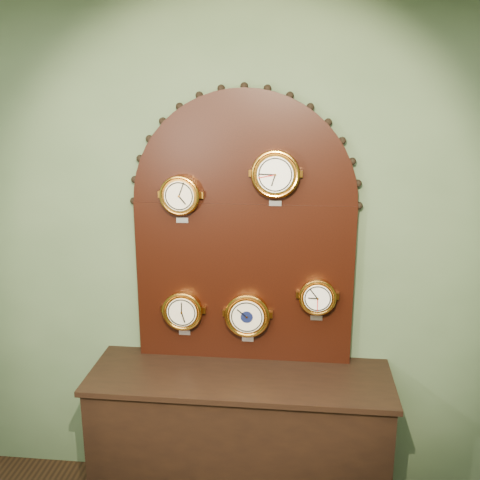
# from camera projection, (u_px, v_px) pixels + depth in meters

# --- Properties ---
(wall_back) EXTENTS (4.00, 0.00, 4.00)m
(wall_back) POSITION_uv_depth(u_px,v_px,m) (245.00, 259.00, 3.16)
(wall_back) COLOR #496142
(wall_back) RESTS_ON ground
(shop_counter) EXTENTS (1.60, 0.50, 0.80)m
(shop_counter) POSITION_uv_depth(u_px,v_px,m) (240.00, 444.00, 3.16)
(shop_counter) COLOR black
(shop_counter) RESTS_ON ground_plane
(display_board) EXTENTS (1.26, 0.06, 1.53)m
(display_board) POSITION_uv_depth(u_px,v_px,m) (244.00, 222.00, 3.05)
(display_board) COLOR black
(display_board) RESTS_ON shop_counter
(roman_clock) EXTENTS (0.21, 0.08, 0.27)m
(roman_clock) POSITION_uv_depth(u_px,v_px,m) (180.00, 195.00, 2.98)
(roman_clock) COLOR orange
(roman_clock) RESTS_ON display_board
(arabic_clock) EXTENTS (0.25, 0.08, 0.30)m
(arabic_clock) POSITION_uv_depth(u_px,v_px,m) (275.00, 174.00, 2.89)
(arabic_clock) COLOR orange
(arabic_clock) RESTS_ON display_board
(hygrometer) EXTENTS (0.22, 0.08, 0.28)m
(hygrometer) POSITION_uv_depth(u_px,v_px,m) (183.00, 310.00, 3.15)
(hygrometer) COLOR orange
(hygrometer) RESTS_ON display_board
(barometer) EXTENTS (0.25, 0.08, 0.30)m
(barometer) POSITION_uv_depth(u_px,v_px,m) (247.00, 315.00, 3.12)
(barometer) COLOR orange
(barometer) RESTS_ON display_board
(tide_clock) EXTENTS (0.20, 0.08, 0.25)m
(tide_clock) POSITION_uv_depth(u_px,v_px,m) (317.00, 296.00, 3.05)
(tide_clock) COLOR orange
(tide_clock) RESTS_ON display_board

